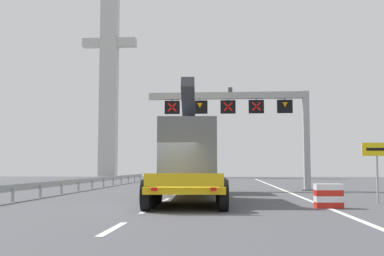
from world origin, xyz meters
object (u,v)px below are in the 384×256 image
heavy_haul_truck_yellow (191,158)px  bridge_pylon_distant (109,66)px  overhead_lane_gantry (248,111)px  exit_sign_yellow (377,158)px  crash_barrier_striped (328,196)px

heavy_haul_truck_yellow → bridge_pylon_distant: (-17.41, 51.01, 16.32)m
overhead_lane_gantry → exit_sign_yellow: overhead_lane_gantry is taller
overhead_lane_gantry → bridge_pylon_distant: 49.92m
overhead_lane_gantry → crash_barrier_striped: bearing=-80.1°
crash_barrier_striped → bridge_pylon_distant: size_ratio=0.03×
crash_barrier_striped → bridge_pylon_distant: bearing=112.1°
heavy_haul_truck_yellow → crash_barrier_striped: 8.19m
overhead_lane_gantry → bridge_pylon_distant: size_ratio=0.31×
overhead_lane_gantry → crash_barrier_striped: (2.31, -13.25, -4.86)m
heavy_haul_truck_yellow → crash_barrier_striped: (5.60, -5.77, -1.54)m
exit_sign_yellow → bridge_pylon_distant: bearing=115.3°
heavy_haul_truck_yellow → crash_barrier_striped: size_ratio=13.78×
crash_barrier_striped → bridge_pylon_distant: (-23.01, 56.77, 17.86)m
overhead_lane_gantry → crash_barrier_striped: 14.30m
heavy_haul_truck_yellow → bridge_pylon_distant: bearing=108.8°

